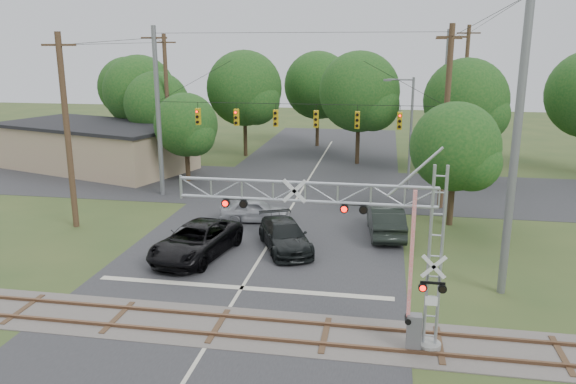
% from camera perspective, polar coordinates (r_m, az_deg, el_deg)
% --- Properties ---
extents(ground, '(160.00, 160.00, 0.00)m').
position_cam_1_polar(ground, '(19.96, -8.85, -16.05)').
color(ground, '#324620').
rests_on(ground, ground).
extents(road_main, '(14.00, 90.00, 0.02)m').
position_cam_1_polar(road_main, '(28.68, -2.45, -6.10)').
color(road_main, '#2B2B2D').
rests_on(road_main, ground).
extents(road_cross, '(90.00, 12.00, 0.02)m').
position_cam_1_polar(road_cross, '(41.86, 1.65, 0.54)').
color(road_cross, '#2B2B2D').
rests_on(road_cross, ground).
extents(railroad_track, '(90.00, 3.20, 0.17)m').
position_cam_1_polar(railroad_track, '(21.60, -7.12, -13.37)').
color(railroad_track, '#524D47').
rests_on(railroad_track, ground).
extents(crossing_gantry, '(9.16, 0.83, 6.49)m').
position_cam_1_polar(crossing_gantry, '(18.89, 6.64, -4.45)').
color(crossing_gantry, gray).
rests_on(crossing_gantry, ground).
extents(traffic_signal_span, '(19.34, 0.36, 11.50)m').
position_cam_1_polar(traffic_signal_span, '(36.80, 2.20, 7.66)').
color(traffic_signal_span, slate).
rests_on(traffic_signal_span, ground).
extents(pickup_black, '(3.76, 6.34, 1.65)m').
position_cam_1_polar(pickup_black, '(28.16, -9.32, -4.91)').
color(pickup_black, black).
rests_on(pickup_black, ground).
extents(car_dark, '(3.92, 5.47, 1.47)m').
position_cam_1_polar(car_dark, '(28.80, -0.32, -4.47)').
color(car_dark, black).
rests_on(car_dark, ground).
extents(sedan_silver, '(4.32, 2.25, 1.41)m').
position_cam_1_polar(sedan_silver, '(33.44, -3.38, -1.85)').
color(sedan_silver, '#9EA0A5').
rests_on(sedan_silver, ground).
extents(suv_dark, '(2.29, 5.25, 1.68)m').
position_cam_1_polar(suv_dark, '(31.39, 9.91, -2.88)').
color(suv_dark, black).
rests_on(suv_dark, ground).
extents(commercial_building, '(18.28, 13.07, 3.84)m').
position_cam_1_polar(commercial_building, '(50.85, -18.98, 4.46)').
color(commercial_building, tan).
rests_on(commercial_building, ground).
extents(streetlight, '(2.16, 0.22, 8.09)m').
position_cam_1_polar(streetlight, '(40.96, 12.16, 6.35)').
color(streetlight, slate).
rests_on(streetlight, ground).
extents(utility_poles, '(26.95, 29.47, 12.73)m').
position_cam_1_polar(utility_poles, '(39.31, 4.98, 8.39)').
color(utility_poles, '#42311E').
rests_on(utility_poles, ground).
extents(treeline, '(50.79, 31.63, 10.03)m').
position_cam_1_polar(treeline, '(50.25, 4.28, 9.79)').
color(treeline, '#372919').
rests_on(treeline, ground).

